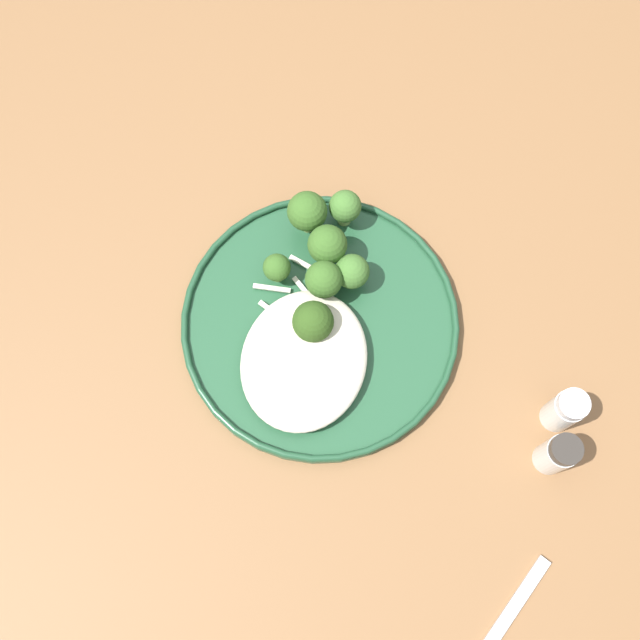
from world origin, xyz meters
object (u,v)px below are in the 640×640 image
seared_scallop_front_small (291,356)px  broccoli_floret_right_tilted (313,322)px  broccoli_floret_center_pile (352,272)px  broccoli_floret_left_leaning (277,268)px  seared_scallop_rear_pale (326,344)px  dinner_plate (320,323)px  broccoli_floret_tall_stalk (324,280)px  broccoli_floret_small_sprig (327,245)px  seared_scallop_left_edge (295,315)px  pepper_shaker (557,454)px  seared_scallop_half_hidden (329,376)px  broccoli_floret_near_rim (304,211)px  salt_shaker (564,410)px  broccoli_floret_beside_noodles (345,207)px

seared_scallop_front_small → broccoli_floret_right_tilted: (-0.03, 0.01, 0.02)m
broccoli_floret_center_pile → broccoli_floret_left_leaning: 0.08m
seared_scallop_rear_pale → seared_scallop_front_small: seared_scallop_rear_pale is taller
dinner_plate → seared_scallop_front_small: 0.05m
dinner_plate → broccoli_floret_left_leaning: bearing=-124.8°
broccoli_floret_tall_stalk → broccoli_floret_small_sprig: 0.04m
seared_scallop_left_edge → broccoli_floret_small_sprig: (-0.07, 0.02, 0.03)m
broccoli_floret_tall_stalk → pepper_shaker: bearing=66.7°
seared_scallop_half_hidden → broccoli_floret_center_pile: bearing=-178.5°
seared_scallop_front_small → pepper_shaker: (0.03, 0.28, 0.01)m
seared_scallop_front_small → broccoli_floret_center_pile: size_ratio=0.58×
broccoli_floret_center_pile → broccoli_floret_near_rim: size_ratio=0.79×
broccoli_floret_center_pile → salt_shaker: 0.25m
broccoli_floret_beside_noodles → broccoli_floret_right_tilted: bearing=-0.3°
broccoli_floret_beside_noodles → broccoli_floret_right_tilted: size_ratio=0.92×
broccoli_floret_center_pile → broccoli_floret_tall_stalk: (0.02, -0.03, 0.01)m
broccoli_floret_right_tilted → dinner_plate: bearing=158.3°
broccoli_floret_center_pile → broccoli_floret_near_rim: broccoli_floret_near_rim is taller
broccoli_floret_beside_noodles → seared_scallop_front_small: bearing=-5.4°
broccoli_floret_right_tilted → broccoli_floret_small_sprig: bearing=-175.8°
seared_scallop_front_small → seared_scallop_left_edge: (-0.04, -0.01, 0.00)m
broccoli_floret_center_pile → pepper_shaker: pepper_shaker is taller
seared_scallop_half_hidden → broccoli_floret_beside_noodles: broccoli_floret_beside_noodles is taller
dinner_plate → seared_scallop_front_small: (0.05, -0.02, 0.01)m
broccoli_floret_left_leaning → salt_shaker: bearing=76.7°
broccoli_floret_near_rim → pepper_shaker: size_ratio=0.93×
seared_scallop_rear_pale → seared_scallop_front_small: 0.04m
broccoli_floret_tall_stalk → broccoli_floret_left_leaning: bearing=-96.1°
broccoli_floret_tall_stalk → broccoli_floret_right_tilted: 0.04m
broccoli_floret_center_pile → broccoli_floret_tall_stalk: 0.03m
seared_scallop_rear_pale → dinner_plate: bearing=-152.8°
broccoli_floret_center_pile → broccoli_floret_small_sprig: broccoli_floret_small_sprig is taller
seared_scallop_half_hidden → broccoli_floret_tall_stalk: (-0.09, -0.03, 0.03)m
seared_scallop_front_small → broccoli_floret_small_sprig: 0.12m
broccoli_floret_right_tilted → broccoli_floret_small_sprig: (-0.08, -0.01, 0.01)m
broccoli_floret_left_leaning → broccoli_floret_beside_noodles: size_ratio=0.80×
seared_scallop_left_edge → broccoli_floret_left_leaning: size_ratio=0.74×
broccoli_floret_near_rim → broccoli_floret_beside_noodles: bearing=115.2°
broccoli_floret_left_leaning → salt_shaker: 0.32m
broccoli_floret_near_rim → seared_scallop_half_hidden: bearing=23.1°
broccoli_floret_tall_stalk → broccoli_floret_right_tilted: bearing=0.3°
seared_scallop_front_small → salt_shaker: (-0.01, 0.28, 0.01)m
seared_scallop_left_edge → broccoli_floret_small_sprig: 0.08m
broccoli_floret_beside_noodles → dinner_plate: bearing=1.7°
broccoli_floret_small_sprig → pepper_shaker: (0.15, 0.27, -0.02)m
dinner_plate → broccoli_floret_left_leaning: size_ratio=7.06×
broccoli_floret_right_tilted → seared_scallop_front_small: bearing=-23.7°
seared_scallop_rear_pale → salt_shaker: size_ratio=0.46×
seared_scallop_left_edge → broccoli_floret_near_rim: bearing=-170.2°
broccoli_floret_right_tilted → broccoli_floret_beside_noodles: bearing=179.7°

